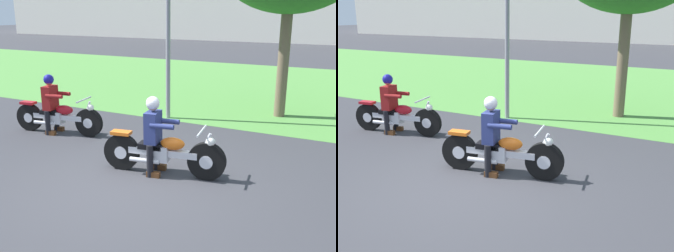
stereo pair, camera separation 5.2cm
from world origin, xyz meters
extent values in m
plane|color=#38383D|center=(0.00, 0.00, 0.00)|extent=(120.00, 120.00, 0.00)
cube|color=#549342|center=(0.00, 9.97, 0.00)|extent=(60.00, 12.00, 0.01)
cylinder|color=black|center=(1.01, 0.85, 0.34)|extent=(0.69, 0.23, 0.67)
cylinder|color=silver|center=(1.01, 0.85, 0.34)|extent=(0.26, 0.18, 0.24)
cylinder|color=black|center=(-0.56, 0.58, 0.34)|extent=(0.69, 0.23, 0.67)
cylinder|color=silver|center=(-0.56, 0.58, 0.34)|extent=(0.26, 0.18, 0.24)
cube|color=silver|center=(0.23, 0.72, 0.42)|extent=(1.28, 0.35, 0.12)
cube|color=silver|center=(0.18, 0.71, 0.40)|extent=(0.36, 0.29, 0.28)
ellipsoid|color=orange|center=(0.40, 0.75, 0.60)|extent=(0.47, 0.31, 0.22)
cube|color=black|center=(0.01, 0.68, 0.52)|extent=(0.47, 0.31, 0.10)
cube|color=orange|center=(-0.56, 0.58, 0.70)|extent=(0.39, 0.26, 0.06)
cylinder|color=silver|center=(0.96, 0.84, 0.59)|extent=(0.26, 0.09, 0.53)
cylinder|color=silver|center=(0.91, 0.83, 0.88)|extent=(0.15, 0.66, 0.04)
sphere|color=white|center=(1.07, 0.86, 0.70)|extent=(0.16, 0.16, 0.16)
cylinder|color=silver|center=(-0.04, 0.53, 0.28)|extent=(0.56, 0.17, 0.08)
cylinder|color=black|center=(0.02, 0.86, 0.29)|extent=(0.12, 0.12, 0.59)
cube|color=#593319|center=(0.08, 0.87, 0.05)|extent=(0.25, 0.14, 0.10)
cylinder|color=black|center=(0.08, 0.51, 0.29)|extent=(0.12, 0.12, 0.59)
cube|color=#593319|center=(0.14, 0.52, 0.05)|extent=(0.25, 0.14, 0.10)
cube|color=navy|center=(0.05, 0.69, 0.87)|extent=(0.28, 0.41, 0.56)
cylinder|color=navy|center=(0.24, 0.89, 0.95)|extent=(0.43, 0.16, 0.09)
cylinder|color=navy|center=(0.30, 0.55, 0.95)|extent=(0.43, 0.16, 0.09)
sphere|color=tan|center=(0.05, 0.69, 1.27)|extent=(0.20, 0.20, 0.20)
sphere|color=silver|center=(0.05, 0.69, 1.30)|extent=(0.24, 0.24, 0.24)
cylinder|color=black|center=(-2.33, 1.88, 0.33)|extent=(0.67, 0.23, 0.66)
cylinder|color=silver|center=(-2.33, 1.88, 0.33)|extent=(0.25, 0.18, 0.23)
cylinder|color=black|center=(-3.93, 1.61, 0.33)|extent=(0.67, 0.23, 0.66)
cylinder|color=silver|center=(-3.93, 1.61, 0.33)|extent=(0.25, 0.18, 0.23)
cube|color=silver|center=(-3.13, 1.74, 0.41)|extent=(1.30, 0.35, 0.12)
cube|color=silver|center=(-3.18, 1.74, 0.39)|extent=(0.36, 0.29, 0.28)
ellipsoid|color=#B2141E|center=(-2.95, 1.77, 0.59)|extent=(0.47, 0.31, 0.22)
cube|color=black|center=(-3.35, 1.71, 0.51)|extent=(0.47, 0.31, 0.10)
cube|color=#B2141E|center=(-3.93, 1.61, 0.69)|extent=(0.39, 0.26, 0.06)
cylinder|color=silver|center=(-2.38, 1.87, 0.58)|extent=(0.26, 0.09, 0.53)
cylinder|color=silver|center=(-2.43, 1.86, 0.87)|extent=(0.15, 0.66, 0.04)
sphere|color=white|center=(-2.27, 1.89, 0.69)|extent=(0.16, 0.16, 0.16)
cylinder|color=silver|center=(-3.40, 1.56, 0.27)|extent=(0.56, 0.17, 0.08)
cylinder|color=black|center=(-3.34, 1.89, 0.29)|extent=(0.12, 0.12, 0.58)
cube|color=#593319|center=(-3.28, 1.90, 0.05)|extent=(0.25, 0.14, 0.10)
cylinder|color=black|center=(-3.28, 1.54, 0.29)|extent=(0.12, 0.12, 0.58)
cube|color=#593319|center=(-3.22, 1.55, 0.05)|extent=(0.25, 0.14, 0.10)
cube|color=maroon|center=(-3.31, 1.71, 0.86)|extent=(0.28, 0.41, 0.56)
cylinder|color=maroon|center=(-3.12, 1.92, 0.94)|extent=(0.43, 0.16, 0.09)
cylinder|color=maroon|center=(-3.06, 1.58, 0.94)|extent=(0.43, 0.16, 0.09)
sphere|color=#996B4C|center=(-3.31, 1.71, 1.26)|extent=(0.20, 0.20, 0.20)
sphere|color=navy|center=(-3.31, 1.71, 1.29)|extent=(0.24, 0.24, 0.24)
cylinder|color=brown|center=(1.20, 5.78, 1.46)|extent=(0.29, 0.29, 2.93)
cylinder|color=gray|center=(-1.46, 4.19, 2.74)|extent=(0.12, 0.12, 5.49)
camera|label=1|loc=(3.33, -5.10, 2.85)|focal=42.26mm
camera|label=2|loc=(3.38, -5.08, 2.85)|focal=42.26mm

